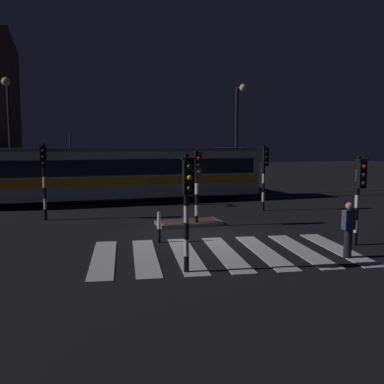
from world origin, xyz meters
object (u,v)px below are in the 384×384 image
at_px(street_lamp_trackside_right, 238,128).
at_px(tram, 117,173).
at_px(street_lamp_trackside_left, 9,127).
at_px(pedestrian_waiting_at_kerb, 348,230).
at_px(traffic_light_median_centre, 197,177).
at_px(traffic_light_corner_far_right, 265,168).
at_px(bollard_island_edge, 159,227).
at_px(traffic_light_corner_near_right, 359,187).
at_px(traffic_light_kerb_mid_left, 187,195).
at_px(traffic_light_corner_far_left, 44,170).

bearing_deg(street_lamp_trackside_right, tram, 175.36).
xyz_separation_m(street_lamp_trackside_left, pedestrian_waiting_at_kerb, (10.52, -13.58, -3.46)).
height_order(traffic_light_median_centre, street_lamp_trackside_right, street_lamp_trackside_right).
height_order(traffic_light_corner_far_right, bollard_island_edge, traffic_light_corner_far_right).
bearing_deg(traffic_light_median_centre, tram, 103.55).
height_order(traffic_light_corner_near_right, traffic_light_corner_far_right, traffic_light_corner_far_right).
relative_size(street_lamp_trackside_right, bollard_island_edge, 6.39).
distance_m(traffic_light_corner_far_right, bollard_island_edge, 8.85).
xyz_separation_m(traffic_light_median_centre, traffic_light_kerb_mid_left, (-2.33, -6.05, -0.01)).
bearing_deg(street_lamp_trackside_left, traffic_light_corner_far_left, -66.60).
relative_size(traffic_light_median_centre, street_lamp_trackside_left, 0.47).
bearing_deg(traffic_light_corner_near_right, bollard_island_edge, 158.29).
bearing_deg(bollard_island_edge, pedestrian_waiting_at_kerb, -36.98).
xyz_separation_m(traffic_light_corner_far_right, street_lamp_trackside_right, (0.78, 5.07, 2.27)).
bearing_deg(street_lamp_trackside_left, traffic_light_corner_near_right, -46.13).
height_order(traffic_light_kerb_mid_left, street_lamp_trackside_right, street_lamp_trackside_right).
xyz_separation_m(traffic_light_median_centre, traffic_light_corner_far_left, (-6.07, 3.58, 0.19)).
bearing_deg(traffic_light_corner_far_left, traffic_light_corner_near_right, -39.66).
relative_size(street_lamp_trackside_left, tram, 0.38).
bearing_deg(tram, traffic_light_kerb_mid_left, -90.95).
relative_size(traffic_light_corner_near_right, bollard_island_edge, 2.73).
height_order(street_lamp_trackside_right, bollard_island_edge, street_lamp_trackside_right).
height_order(street_lamp_trackside_left, bollard_island_edge, street_lamp_trackside_left).
bearing_deg(tram, street_lamp_trackside_right, -4.64).
bearing_deg(street_lamp_trackside_right, pedestrian_waiting_at_kerb, -100.82).
distance_m(street_lamp_trackside_left, bollard_island_edge, 11.91).
bearing_deg(tram, traffic_light_corner_far_left, -128.14).
height_order(street_lamp_trackside_left, pedestrian_waiting_at_kerb, street_lamp_trackside_left).
bearing_deg(traffic_light_corner_far_left, traffic_light_corner_far_right, -3.25).
bearing_deg(traffic_light_kerb_mid_left, traffic_light_corner_far_right, 52.18).
bearing_deg(street_lamp_trackside_left, traffic_light_kerb_mid_left, -68.14).
bearing_deg(traffic_light_median_centre, traffic_light_corner_near_right, -49.75).
xyz_separation_m(traffic_light_corner_near_right, traffic_light_corner_far_left, (-10.18, 8.44, 0.30)).
distance_m(traffic_light_kerb_mid_left, pedestrian_waiting_at_kerb, 5.23).
bearing_deg(traffic_light_corner_near_right, street_lamp_trackside_left, 133.87).
height_order(traffic_light_corner_near_right, tram, tram).
bearing_deg(traffic_light_kerb_mid_left, street_lamp_trackside_right, 61.08).
xyz_separation_m(traffic_light_median_centre, tram, (-2.09, 8.66, -0.36)).
bearing_deg(bollard_island_edge, traffic_light_median_centre, 46.63).
bearing_deg(bollard_island_edge, traffic_light_kerb_mid_left, -91.89).
xyz_separation_m(traffic_light_median_centre, traffic_light_corner_far_right, (4.67, 2.97, 0.13)).
height_order(traffic_light_corner_near_right, bollard_island_edge, traffic_light_corner_near_right).
height_order(traffic_light_corner_far_left, tram, tram).
height_order(traffic_light_median_centre, pedestrian_waiting_at_kerb, traffic_light_median_centre).
xyz_separation_m(traffic_light_corner_far_left, traffic_light_corner_far_right, (10.74, -0.61, -0.06)).
bearing_deg(street_lamp_trackside_right, traffic_light_kerb_mid_left, -118.92).
relative_size(traffic_light_corner_far_right, tram, 0.19).
distance_m(traffic_light_kerb_mid_left, tram, 14.71).
distance_m(traffic_light_kerb_mid_left, street_lamp_trackside_left, 14.76).
relative_size(traffic_light_corner_far_left, traffic_light_corner_far_right, 1.03).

